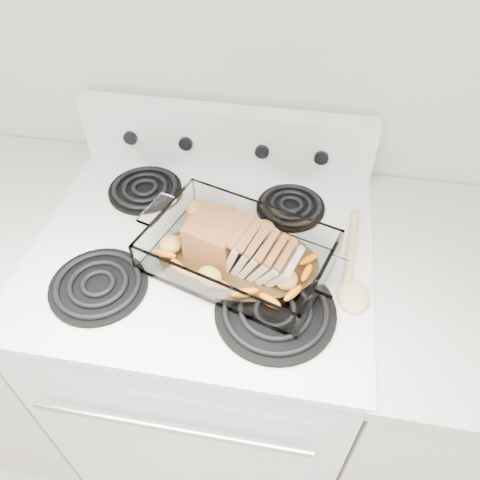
% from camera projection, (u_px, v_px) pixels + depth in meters
% --- Properties ---
extents(electric_range, '(0.78, 0.70, 1.12)m').
position_uv_depth(electric_range, '(211.00, 346.00, 1.42)').
color(electric_range, white).
rests_on(electric_range, ground).
extents(counter_left, '(0.58, 0.68, 0.93)m').
position_uv_depth(counter_left, '(10.00, 317.00, 1.51)').
color(counter_left, silver).
rests_on(counter_left, ground).
extents(counter_right, '(0.58, 0.68, 0.93)m').
position_uv_depth(counter_right, '(436.00, 384.00, 1.35)').
color(counter_right, silver).
rests_on(counter_right, ground).
extents(baking_dish, '(0.39, 0.25, 0.07)m').
position_uv_depth(baking_dish, '(238.00, 255.00, 1.03)').
color(baking_dish, white).
rests_on(baking_dish, electric_range).
extents(pork_roast, '(0.25, 0.11, 0.09)m').
position_uv_depth(pork_roast, '(232.00, 245.00, 1.01)').
color(pork_roast, brown).
rests_on(pork_roast, baking_dish).
extents(roast_vegetables, '(0.34, 0.18, 0.04)m').
position_uv_depth(roast_vegetables, '(239.00, 242.00, 1.04)').
color(roast_vegetables, '#C75700').
rests_on(roast_vegetables, baking_dish).
extents(wooden_spoon, '(0.07, 0.31, 0.02)m').
position_uv_depth(wooden_spoon, '(352.00, 274.00, 1.01)').
color(wooden_spoon, beige).
rests_on(wooden_spoon, electric_range).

